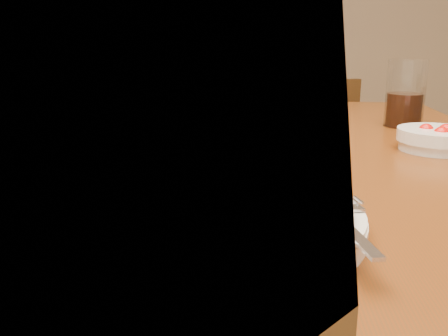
# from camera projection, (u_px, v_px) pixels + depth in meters

# --- Properties ---
(dining_table) EXTENTS (0.90, 1.40, 0.75)m
(dining_table) POSITION_uv_depth(u_px,v_px,m) (279.00, 207.00, 0.92)
(dining_table) COLOR #5D2709
(dining_table) RESTS_ON ground_plane
(chair_far) EXTENTS (0.43, 0.44, 0.80)m
(chair_far) POSITION_uv_depth(u_px,v_px,m) (298.00, 175.00, 1.93)
(chair_far) COLOR #321C0D
(chair_far) RESTS_ON ground_plane
(salad_plate) EXTENTS (0.31, 0.30, 0.09)m
(salad_plate) POSITION_uv_depth(u_px,v_px,m) (232.00, 203.00, 0.53)
(salad_plate) COLOR silver
(salad_plate) RESTS_ON dining_table
(bread_plate) EXTENTS (0.17, 0.17, 0.09)m
(bread_plate) POSITION_uv_depth(u_px,v_px,m) (252.00, 117.00, 1.05)
(bread_plate) COLOR silver
(bread_plate) RESTS_ON dining_table
(tomato_bowl) EXTENTS (0.14, 0.14, 0.05)m
(tomato_bowl) POSITION_uv_depth(u_px,v_px,m) (437.00, 139.00, 0.91)
(tomato_bowl) COLOR silver
(tomato_bowl) RESTS_ON dining_table
(drinking_glass) EXTENTS (0.09, 0.09, 0.15)m
(drinking_glass) POSITION_uv_depth(u_px,v_px,m) (405.00, 98.00, 1.13)
(drinking_glass) COLOR silver
(drinking_glass) RESTS_ON dining_table
(napkin_holder) EXTENTS (0.12, 0.09, 0.14)m
(napkin_holder) POSITION_uv_depth(u_px,v_px,m) (190.00, 104.00, 0.96)
(napkin_holder) COLOR white
(napkin_holder) RESTS_ON dining_table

